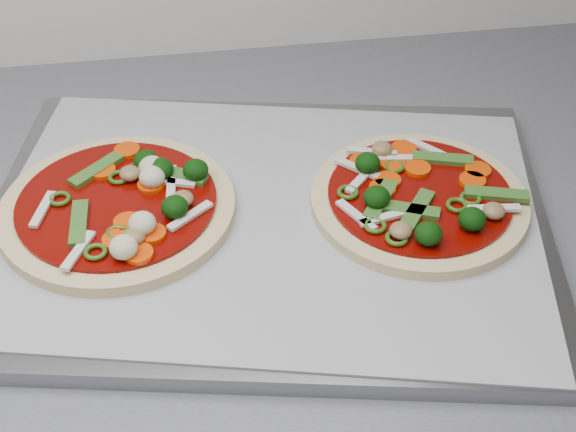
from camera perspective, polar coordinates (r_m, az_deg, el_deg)
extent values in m
cube|color=slate|center=(0.80, 4.40, 0.63)|extent=(3.60, 0.60, 0.04)
cube|color=gray|center=(0.74, -1.50, -0.41)|extent=(0.58, 0.47, 0.02)
cube|color=#A5A5AB|center=(0.73, -1.51, 0.14)|extent=(0.56, 0.46, 0.00)
cylinder|color=#D0B782|center=(0.74, -12.01, 0.50)|extent=(0.24, 0.24, 0.01)
cylinder|color=#6E0004|center=(0.74, -12.09, 0.96)|extent=(0.20, 0.20, 0.00)
ellipsoid|color=#0C3206|center=(0.75, -9.04, 3.32)|extent=(0.03, 0.03, 0.02)
cylinder|color=#E72D00|center=(0.70, -9.67, -1.24)|extent=(0.03, 0.03, 0.00)
cube|color=beige|center=(0.75, -8.29, 2.39)|extent=(0.01, 0.05, 0.00)
ellipsoid|color=beige|center=(0.74, -9.65, 2.75)|extent=(0.03, 0.03, 0.02)
ellipsoid|color=olive|center=(0.72, -7.50, 1.22)|extent=(0.03, 0.03, 0.01)
ellipsoid|color=olive|center=(0.69, -10.89, -1.44)|extent=(0.03, 0.03, 0.01)
ellipsoid|color=beige|center=(0.69, -10.32, -0.52)|extent=(0.03, 0.03, 0.02)
ellipsoid|color=beige|center=(0.76, -9.68, 3.47)|extent=(0.03, 0.03, 0.02)
torus|color=#2D4E11|center=(0.76, -11.95, 2.71)|extent=(0.03, 0.03, 0.00)
torus|color=#2D4E11|center=(0.69, -13.53, -2.50)|extent=(0.03, 0.03, 0.00)
cylinder|color=#E72D00|center=(0.75, -9.72, 2.21)|extent=(0.03, 0.03, 0.00)
ellipsoid|color=olive|center=(0.76, -11.17, 3.00)|extent=(0.02, 0.02, 0.01)
torus|color=#2D4E11|center=(0.76, -8.88, 3.20)|extent=(0.03, 0.03, 0.00)
cube|color=#3A6923|center=(0.76, -7.87, 2.97)|extent=(0.06, 0.04, 0.00)
cylinder|color=#E72D00|center=(0.71, -11.33, -0.44)|extent=(0.03, 0.03, 0.00)
cylinder|color=#E72D00|center=(0.80, -11.37, 4.60)|extent=(0.04, 0.04, 0.00)
cylinder|color=#E72D00|center=(0.77, -13.06, 3.15)|extent=(0.03, 0.03, 0.00)
cylinder|color=#E72D00|center=(0.68, -10.58, -2.65)|extent=(0.03, 0.03, 0.00)
cube|color=beige|center=(0.69, -14.69, -2.39)|extent=(0.03, 0.05, 0.00)
cube|color=beige|center=(0.71, -6.97, 0.01)|extent=(0.04, 0.04, 0.00)
ellipsoid|color=#0C3206|center=(0.75, -6.58, 3.26)|extent=(0.03, 0.03, 0.02)
ellipsoid|color=#0C3206|center=(0.76, -10.06, 3.87)|extent=(0.03, 0.03, 0.02)
torus|color=#2D4E11|center=(0.75, -15.92, 1.19)|extent=(0.03, 0.03, 0.00)
ellipsoid|color=beige|center=(0.67, -11.62, -2.19)|extent=(0.03, 0.03, 0.02)
ellipsoid|color=#0C3206|center=(0.71, -8.06, 0.64)|extent=(0.03, 0.03, 0.02)
cube|color=#3A6923|center=(0.72, -14.64, -0.48)|extent=(0.02, 0.06, 0.00)
torus|color=#2D4E11|center=(0.77, -10.68, 3.26)|extent=(0.03, 0.03, 0.00)
cube|color=beige|center=(0.74, -17.04, 0.46)|extent=(0.02, 0.05, 0.00)
torus|color=#2D4E11|center=(0.70, -12.05, -1.20)|extent=(0.03, 0.03, 0.00)
cube|color=#3A6923|center=(0.78, -13.47, 3.22)|extent=(0.05, 0.05, 0.00)
cube|color=beige|center=(0.75, -8.38, 2.43)|extent=(0.05, 0.02, 0.00)
cylinder|color=#E72D00|center=(0.69, -12.09, -1.66)|extent=(0.03, 0.03, 0.00)
cylinder|color=#D0B782|center=(0.75, 9.29, 1.10)|extent=(0.27, 0.27, 0.01)
cylinder|color=#6E0004|center=(0.74, 9.35, 1.53)|extent=(0.23, 0.23, 0.00)
cube|color=beige|center=(0.79, 10.00, 4.71)|extent=(0.04, 0.04, 0.00)
torus|color=#2D4E11|center=(0.73, 4.28, 1.69)|extent=(0.03, 0.03, 0.00)
ellipsoid|color=#0C3206|center=(0.72, 6.33, 1.34)|extent=(0.03, 0.03, 0.02)
cube|color=beige|center=(0.71, 6.88, -0.10)|extent=(0.05, 0.02, 0.00)
cube|color=#3A6923|center=(0.75, 14.63, 1.52)|extent=(0.06, 0.03, 0.00)
cube|color=beige|center=(0.76, 4.90, 3.42)|extent=(0.04, 0.04, 0.00)
ellipsoid|color=#0C3206|center=(0.71, 12.95, -0.21)|extent=(0.03, 0.03, 0.02)
ellipsoid|color=olive|center=(0.78, 6.69, 4.77)|extent=(0.03, 0.03, 0.01)
cylinder|color=#E72D00|center=(0.77, 9.20, 3.36)|extent=(0.03, 0.03, 0.00)
cylinder|color=#E72D00|center=(0.75, 7.10, 2.53)|extent=(0.04, 0.04, 0.00)
cube|color=beige|center=(0.78, 5.99, 4.55)|extent=(0.05, 0.02, 0.00)
cube|color=beige|center=(0.72, 7.63, 0.50)|extent=(0.05, 0.02, 0.00)
torus|color=#2D4E11|center=(0.77, 7.57, 3.52)|extent=(0.03, 0.03, 0.00)
ellipsoid|color=olive|center=(0.73, 14.42, 0.36)|extent=(0.02, 0.02, 0.01)
cylinder|color=#E72D00|center=(0.78, 13.34, 3.18)|extent=(0.03, 0.03, 0.00)
cylinder|color=#E72D00|center=(0.76, 12.98, 2.47)|extent=(0.03, 0.03, 0.00)
cube|color=#3A6923|center=(0.78, 10.95, 4.02)|extent=(0.06, 0.03, 0.00)
cube|color=beige|center=(0.71, 4.88, 0.04)|extent=(0.03, 0.05, 0.00)
cylinder|color=#E72D00|center=(0.77, 5.29, 3.86)|extent=(0.03, 0.03, 0.00)
torus|color=#2D4E11|center=(0.69, 7.74, -1.56)|extent=(0.03, 0.03, 0.00)
torus|color=#2D4E11|center=(0.74, 12.85, 1.23)|extent=(0.02, 0.02, 0.00)
cylinder|color=#E72D00|center=(0.74, 6.73, 1.94)|extent=(0.03, 0.03, 0.00)
torus|color=#2D4E11|center=(0.70, 6.23, -0.69)|extent=(0.03, 0.03, 0.00)
cylinder|color=#E72D00|center=(0.77, 7.39, 3.73)|extent=(0.03, 0.03, 0.00)
cube|color=beige|center=(0.75, 5.25, 2.68)|extent=(0.04, 0.04, 0.00)
ellipsoid|color=#0C3206|center=(0.76, 5.69, 3.77)|extent=(0.03, 0.03, 0.02)
torus|color=#2D4E11|center=(0.73, 11.93, 0.75)|extent=(0.03, 0.03, 0.00)
cube|color=beige|center=(0.73, 14.41, 0.53)|extent=(0.05, 0.01, 0.00)
ellipsoid|color=#0C3206|center=(0.69, 9.97, -1.24)|extent=(0.03, 0.03, 0.02)
cylinder|color=#E72D00|center=(0.79, 8.24, 4.75)|extent=(0.03, 0.03, 0.00)
cube|color=#3A6923|center=(0.72, 8.46, 0.47)|extent=(0.06, 0.04, 0.00)
cube|color=#3A6923|center=(0.72, 9.14, 0.41)|extent=(0.05, 0.05, 0.00)
cube|color=#3A6923|center=(0.73, 6.61, 1.14)|extent=(0.04, 0.06, 0.00)
cube|color=beige|center=(0.78, 7.30, 4.10)|extent=(0.05, 0.02, 0.00)
ellipsoid|color=olive|center=(0.69, 8.03, -1.03)|extent=(0.02, 0.02, 0.01)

